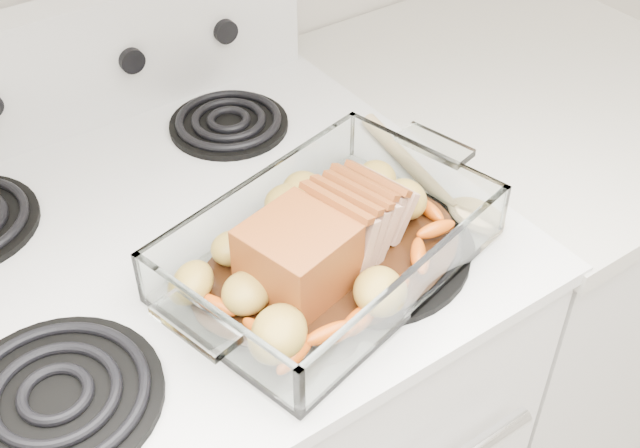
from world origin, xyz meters
TOP-DOWN VIEW (x-y plane):
  - counter_right at (0.67, 1.66)m, footprint 0.58×0.68m
  - baking_dish at (0.14, 1.49)m, footprint 0.36×0.24m
  - pork_roast at (0.12, 1.49)m, footprint 0.21×0.10m
  - roast_vegetables at (0.13, 1.53)m, footprint 0.35×0.19m
  - wooden_spoon at (0.34, 1.52)m, footprint 0.06×0.29m

SIDE VIEW (x-z plane):
  - counter_right at x=0.67m, z-range 0.00..0.93m
  - wooden_spoon at x=0.34m, z-range 0.93..0.96m
  - baking_dish at x=0.14m, z-range 0.93..1.00m
  - roast_vegetables at x=0.13m, z-range 0.95..0.99m
  - pork_roast at x=0.12m, z-range 0.95..1.03m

